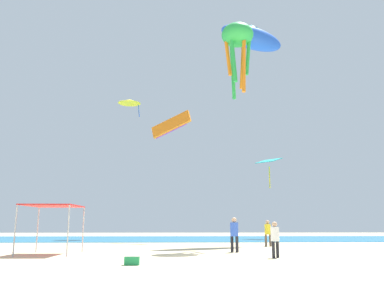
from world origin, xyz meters
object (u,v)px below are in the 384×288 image
at_px(kite_delta_yellow, 130,101).
at_px(kite_diamond_teal, 269,162).
at_px(canopy_tent, 53,208).
at_px(kite_inflatable_blue, 252,38).
at_px(person_near_tent, 268,231).
at_px(cooler_box, 132,260).
at_px(kite_parafoil_orange, 171,125).
at_px(kite_octopus_green, 238,39).
at_px(person_central, 275,237).
at_px(person_leftmost, 234,232).

bearing_deg(kite_delta_yellow, kite_diamond_teal, 155.34).
relative_size(canopy_tent, kite_diamond_teal, 0.94).
bearing_deg(kite_inflatable_blue, canopy_tent, 12.55).
bearing_deg(canopy_tent, person_near_tent, 29.22).
bearing_deg(cooler_box, kite_parafoil_orange, 87.35).
xyz_separation_m(person_near_tent, cooler_box, (-8.06, -12.94, -0.88)).
height_order(person_near_tent, kite_octopus_green, kite_octopus_green).
relative_size(canopy_tent, kite_inflatable_blue, 0.46).
bearing_deg(person_near_tent, kite_delta_yellow, 118.26).
distance_m(cooler_box, kite_inflatable_blue, 26.51).
distance_m(kite_parafoil_orange, kite_diamond_teal, 13.24).
height_order(kite_diamond_teal, kite_octopus_green, kite_octopus_green).
distance_m(person_central, kite_octopus_green, 16.27).
height_order(canopy_tent, kite_octopus_green, kite_octopus_green).
bearing_deg(person_leftmost, person_central, -26.78).
xyz_separation_m(kite_inflatable_blue, kite_delta_yellow, (-12.39, 11.84, -2.42)).
bearing_deg(person_leftmost, cooler_box, -81.24).
bearing_deg(kite_delta_yellow, canopy_tent, 67.36).
height_order(kite_inflatable_blue, kite_diamond_teal, kite_inflatable_blue).
bearing_deg(kite_diamond_teal, canopy_tent, 97.52).
xyz_separation_m(person_central, cooler_box, (-6.23, -3.07, -0.79)).
height_order(person_leftmost, kite_diamond_teal, kite_diamond_teal).
bearing_deg(kite_diamond_teal, person_leftmost, 115.81).
distance_m(person_near_tent, kite_parafoil_orange, 14.68).
distance_m(kite_delta_yellow, kite_octopus_green, 20.73).
xyz_separation_m(person_central, kite_delta_yellow, (-10.30, 26.49, 14.67)).
distance_m(person_leftmost, cooler_box, 8.53).
relative_size(person_leftmost, kite_octopus_green, 0.34).
height_order(cooler_box, kite_inflatable_blue, kite_inflatable_blue).
bearing_deg(kite_octopus_green, person_near_tent, 40.31).
xyz_separation_m(canopy_tent, person_central, (11.07, -2.66, -1.40)).
xyz_separation_m(canopy_tent, kite_diamond_teal, (16.71, 22.75, 6.00)).
distance_m(person_leftmost, person_central, 4.11).
relative_size(person_central, kite_diamond_teal, 0.48).
relative_size(kite_inflatable_blue, kite_octopus_green, 1.28).
xyz_separation_m(person_leftmost, kite_diamond_teal, (7.00, 21.53, 7.25)).
xyz_separation_m(kite_inflatable_blue, kite_diamond_teal, (3.55, 10.76, -9.68)).
bearing_deg(person_leftmost, kite_parafoil_orange, 148.88).
height_order(kite_parafoil_orange, kite_diamond_teal, kite_parafoil_orange).
height_order(canopy_tent, person_central, canopy_tent).
distance_m(cooler_box, kite_parafoil_orange, 23.86).
bearing_deg(kite_octopus_green, person_central, -84.07).
relative_size(kite_parafoil_orange, kite_diamond_teal, 1.12).
bearing_deg(kite_octopus_green, kite_diamond_teal, 75.40).
height_order(person_leftmost, kite_inflatable_blue, kite_inflatable_blue).
distance_m(kite_inflatable_blue, kite_diamond_teal, 14.90).
distance_m(person_central, kite_diamond_teal, 27.06).
distance_m(person_leftmost, kite_delta_yellow, 28.32).
xyz_separation_m(canopy_tent, kite_inflatable_blue, (13.16, 11.99, 15.68)).
distance_m(kite_inflatable_blue, kite_delta_yellow, 17.30).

